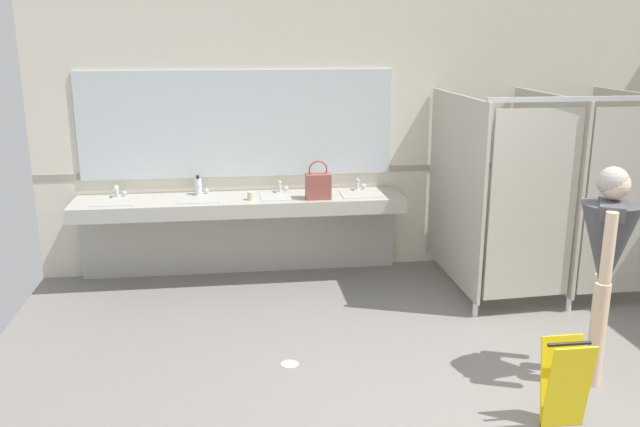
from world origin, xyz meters
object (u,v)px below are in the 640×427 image
object	(u,v)px
soap_dispenser	(198,186)
wet_floor_sign	(565,383)
person_standing	(607,250)
paper_cup	(251,196)
handbag	(318,185)

from	to	relation	value
soap_dispenser	wet_floor_sign	xyz separation A→B (m)	(2.38, -3.10, -0.64)
person_standing	paper_cup	bearing A→B (deg)	136.46
person_standing	handbag	world-z (taller)	person_standing
soap_dispenser	wet_floor_sign	size ratio (longest dim) A/B	0.34
paper_cup	wet_floor_sign	size ratio (longest dim) A/B	0.14
handbag	wet_floor_sign	distance (m)	3.10
handbag	person_standing	bearing A→B (deg)	-52.18
soap_dispenser	paper_cup	world-z (taller)	soap_dispenser
handbag	soap_dispenser	xyz separation A→B (m)	(-1.17, 0.33, -0.05)
person_standing	wet_floor_sign	world-z (taller)	person_standing
paper_cup	wet_floor_sign	world-z (taller)	paper_cup
paper_cup	person_standing	bearing A→B (deg)	-43.54
soap_dispenser	wet_floor_sign	bearing A→B (deg)	-52.50
handbag	wet_floor_sign	world-z (taller)	handbag
person_standing	paper_cup	size ratio (longest dim) A/B	19.36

